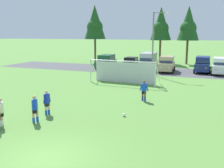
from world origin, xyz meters
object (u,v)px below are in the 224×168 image
parked_car_slot_left (131,63)px  player_defender_far (47,102)px  soccer_ball (124,115)px  parked_car_slot_center (167,64)px  player_midfield_center (35,109)px  parked_car_slot_center_right (203,64)px  street_lamp (154,43)px  parked_car_slot_right (220,66)px  soccer_goal (124,71)px  parked_car_slot_far_left (106,62)px  parked_car_slot_center_left (148,61)px  player_striker_near (144,91)px  player_winger_left (1,112)px

parked_car_slot_left → player_defender_far: bearing=-85.8°
soccer_ball → parked_car_slot_center: bearing=92.5°
player_midfield_center → parked_car_slot_center: 24.33m
parked_car_slot_center_right → street_lamp: (-5.67, -5.26, 2.94)m
soccer_ball → player_defender_far: player_defender_far is taller
parked_car_slot_center → parked_car_slot_right: (6.93, 0.24, 0.00)m
soccer_goal → parked_car_slot_left: soccer_goal is taller
player_midfield_center → player_defender_far: (-0.21, 1.52, 0.00)m
parked_car_slot_far_left → street_lamp: bearing=-22.7°
parked_car_slot_far_left → parked_car_slot_left: size_ratio=1.11×
parked_car_slot_far_left → parked_car_slot_right: bearing=3.4°
parked_car_slot_center_left → parked_car_slot_right: size_ratio=1.05×
soccer_goal → player_striker_near: (3.91, -6.63, -0.47)m
player_winger_left → parked_car_slot_far_left: size_ratio=0.35×
parked_car_slot_center_right → parked_car_slot_right: bearing=-24.9°
parked_car_slot_right → player_winger_left: bearing=-115.3°
player_winger_left → parked_car_slot_far_left: (-3.69, 24.56, 0.29)m
street_lamp → player_striker_near: bearing=-80.8°
parked_car_slot_left → parked_car_slot_right: (12.59, -1.22, 0.24)m
parked_car_slot_left → parked_car_slot_right: size_ratio=0.91×
parked_car_slot_center_left → parked_car_slot_right: bearing=-2.8°
parked_car_slot_far_left → street_lamp: (7.85, -3.29, 2.94)m
parked_car_slot_center_right → parked_car_slot_center_left: bearing=-175.7°
player_midfield_center → parked_car_slot_center_left: bearing=87.9°
soccer_ball → player_midfield_center: bearing=-147.4°
soccer_ball → street_lamp: street_lamp is taller
player_defender_far → parked_car_slot_left: 24.05m
parked_car_slot_right → player_midfield_center: bearing=-113.6°
player_winger_left → street_lamp: bearing=78.9°
soccer_goal → street_lamp: bearing=73.4°
soccer_ball → player_defender_far: bearing=-163.5°
parked_car_slot_center_left → soccer_ball: bearing=-80.4°
parked_car_slot_center_left → player_winger_left: bearing=-95.2°
parked_car_slot_right → parked_car_slot_center: bearing=-178.0°
soccer_ball → parked_car_slot_center: 21.14m
soccer_ball → player_striker_near: (0.17, 4.31, 0.71)m
soccer_goal → player_winger_left: size_ratio=4.58×
parked_car_slot_left → parked_car_slot_center_right: bearing=-1.0°
soccer_goal → player_striker_near: bearing=-59.4°
parked_car_slot_center_right → street_lamp: street_lamp is taller
player_striker_near → player_midfield_center: bearing=-123.4°
parked_car_slot_center_right → parked_car_slot_far_left: bearing=-171.7°
soccer_goal → player_winger_left: (-2.33, -15.10, -0.47)m
player_winger_left → parked_car_slot_left: (-0.52, 26.72, 0.05)m
parked_car_slot_left → parked_car_slot_center: (5.67, -1.46, 0.24)m
player_defender_far → parked_car_slot_right: (10.84, 22.77, 0.29)m
soccer_ball → street_lamp: size_ratio=0.03×
player_striker_near → parked_car_slot_far_left: 18.91m
parked_car_slot_left → parked_car_slot_center: size_ratio=0.90×
player_defender_far → street_lamp: (2.93, 18.55, 3.24)m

